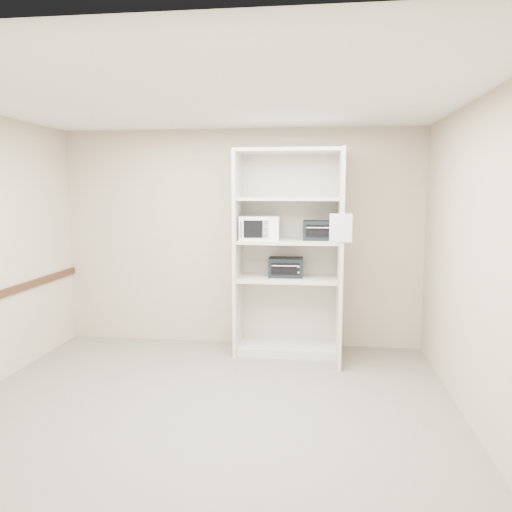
# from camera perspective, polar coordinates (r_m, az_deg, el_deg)

# --- Properties ---
(floor) EXTENTS (4.50, 4.00, 0.01)m
(floor) POSITION_cam_1_polar(r_m,az_deg,el_deg) (4.70, -5.67, -16.99)
(floor) COLOR slate
(floor) RESTS_ON ground
(ceiling) EXTENTS (4.50, 4.00, 0.01)m
(ceiling) POSITION_cam_1_polar(r_m,az_deg,el_deg) (4.34, -6.15, 17.46)
(ceiling) COLOR white
(wall_back) EXTENTS (4.50, 0.02, 2.70)m
(wall_back) POSITION_cam_1_polar(r_m,az_deg,el_deg) (6.27, -1.82, 2.04)
(wall_back) COLOR #B3A68D
(wall_back) RESTS_ON ground
(wall_front) EXTENTS (4.50, 0.02, 2.70)m
(wall_front) POSITION_cam_1_polar(r_m,az_deg,el_deg) (2.45, -16.49, -6.89)
(wall_front) COLOR #B3A68D
(wall_front) RESTS_ON ground
(wall_right) EXTENTS (0.02, 4.00, 2.70)m
(wall_right) POSITION_cam_1_polar(r_m,az_deg,el_deg) (4.40, 23.98, -0.92)
(wall_right) COLOR #B3A68D
(wall_right) RESTS_ON ground
(shelving_unit) EXTENTS (1.24, 0.92, 2.42)m
(shelving_unit) POSITION_cam_1_polar(r_m,az_deg,el_deg) (5.93, 4.12, -0.41)
(shelving_unit) COLOR silver
(shelving_unit) RESTS_ON floor
(microwave) EXTENTS (0.47, 0.37, 0.28)m
(microwave) POSITION_cam_1_polar(r_m,az_deg,el_deg) (5.88, 0.43, 3.23)
(microwave) COLOR white
(microwave) RESTS_ON shelving_unit
(toaster_oven_upper) EXTENTS (0.39, 0.30, 0.23)m
(toaster_oven_upper) POSITION_cam_1_polar(r_m,az_deg,el_deg) (5.89, 7.33, 2.93)
(toaster_oven_upper) COLOR black
(toaster_oven_upper) RESTS_ON shelving_unit
(toaster_oven_lower) EXTENTS (0.41, 0.31, 0.22)m
(toaster_oven_lower) POSITION_cam_1_polar(r_m,az_deg,el_deg) (5.99, 3.44, -1.29)
(toaster_oven_lower) COLOR black
(toaster_oven_lower) RESTS_ON shelving_unit
(paper_sign) EXTENTS (0.23, 0.01, 0.29)m
(paper_sign) POSITION_cam_1_polar(r_m,az_deg,el_deg) (5.26, 9.67, 3.17)
(paper_sign) COLOR white
(paper_sign) RESTS_ON shelving_unit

